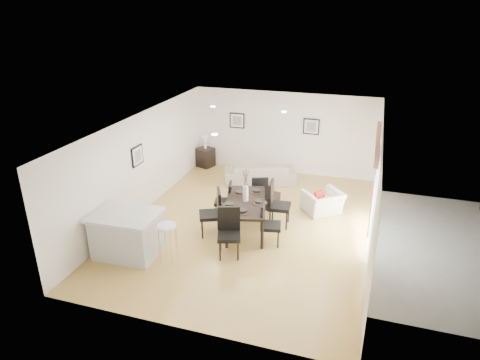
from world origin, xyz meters
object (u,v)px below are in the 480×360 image
(coffee_table, at_px, (261,199))
(kitchen_island, at_px, (127,234))
(dining_chair_wnear, at_px, (214,210))
(dining_chair_wfar, at_px, (226,198))
(side_table, at_px, (206,157))
(dining_chair_foot, at_px, (259,191))
(dining_table, at_px, (246,204))
(armchair, at_px, (323,202))
(dining_chair_head, at_px, (229,229))
(sofa, at_px, (260,173))
(dining_chair_efar, at_px, (276,201))
(dining_chair_enear, at_px, (267,221))
(bar_stool, at_px, (167,230))

(coffee_table, distance_m, kitchen_island, 4.06)
(dining_chair_wnear, bearing_deg, dining_chair_wfar, 155.71)
(dining_chair_wnear, distance_m, side_table, 4.77)
(dining_chair_wnear, bearing_deg, side_table, 179.61)
(dining_chair_wfar, relative_size, dining_chair_foot, 0.98)
(dining_table, relative_size, dining_chair_wfar, 2.13)
(armchair, xyz_separation_m, dining_chair_head, (-1.76, -2.71, 0.32))
(sofa, bearing_deg, dining_chair_wnear, 65.63)
(armchair, distance_m, dining_table, 2.34)
(dining_chair_wfar, distance_m, dining_chair_head, 1.80)
(dining_chair_efar, xyz_separation_m, dining_chair_foot, (-0.63, 0.72, -0.11))
(sofa, relative_size, dining_chair_enear, 2.09)
(dining_chair_wnear, height_order, dining_chair_foot, dining_chair_wnear)
(armchair, bearing_deg, coffee_table, -37.95)
(armchair, relative_size, side_table, 1.45)
(armchair, height_order, coffee_table, armchair)
(armchair, height_order, side_table, side_table)
(dining_chair_enear, distance_m, coffee_table, 2.12)
(armchair, distance_m, dining_chair_wfar, 2.63)
(dining_table, xyz_separation_m, dining_chair_head, (-0.03, -1.18, -0.08))
(dining_chair_wfar, bearing_deg, dining_chair_efar, 75.84)
(armchair, height_order, dining_chair_head, dining_chair_head)
(dining_chair_enear, bearing_deg, kitchen_island, 103.49)
(dining_table, xyz_separation_m, coffee_table, (0.02, 1.48, -0.53))
(dining_chair_efar, bearing_deg, dining_table, 120.71)
(side_table, bearing_deg, sofa, -21.30)
(dining_table, height_order, dining_chair_head, dining_chair_head)
(sofa, height_order, kitchen_island, kitchen_island)
(coffee_table, xyz_separation_m, side_table, (-2.66, 2.42, 0.14))
(dining_chair_enear, bearing_deg, side_table, 24.86)
(dining_chair_wfar, relative_size, kitchen_island, 0.65)
(coffee_table, bearing_deg, kitchen_island, -116.00)
(coffee_table, bearing_deg, dining_chair_foot, -80.49)
(coffee_table, distance_m, side_table, 3.60)
(dining_chair_wnear, bearing_deg, dining_chair_efar, 99.30)
(dining_chair_foot, relative_size, kitchen_island, 0.66)
(sofa, xyz_separation_m, dining_table, (0.45, -3.04, 0.39))
(bar_stool, bearing_deg, dining_table, 57.45)
(sofa, xyz_separation_m, side_table, (-2.20, 0.86, 0.01))
(dining_chair_wnear, relative_size, kitchen_island, 0.77)
(dining_table, distance_m, side_table, 4.73)
(sofa, height_order, bar_stool, bar_stool)
(sofa, bearing_deg, dining_chair_efar, 92.63)
(side_table, bearing_deg, dining_chair_foot, -45.35)
(dining_table, relative_size, dining_chair_wnear, 1.80)
(armchair, xyz_separation_m, dining_chair_foot, (-1.69, -0.33, 0.25))
(dining_chair_enear, height_order, kitchen_island, dining_chair_enear)
(dining_chair_head, height_order, kitchen_island, dining_chair_head)
(dining_chair_wnear, bearing_deg, sofa, 151.44)
(dining_chair_enear, relative_size, side_table, 1.59)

